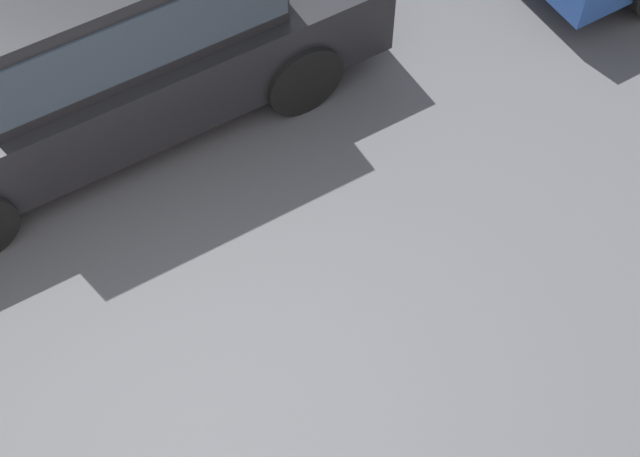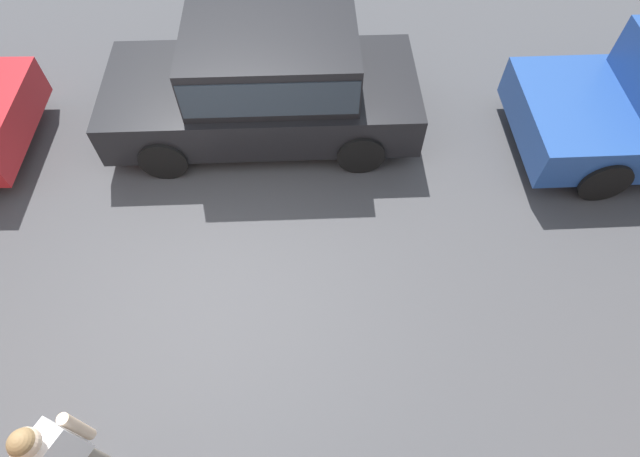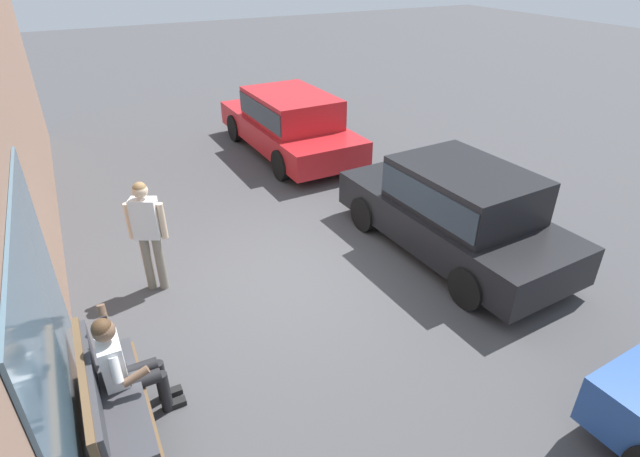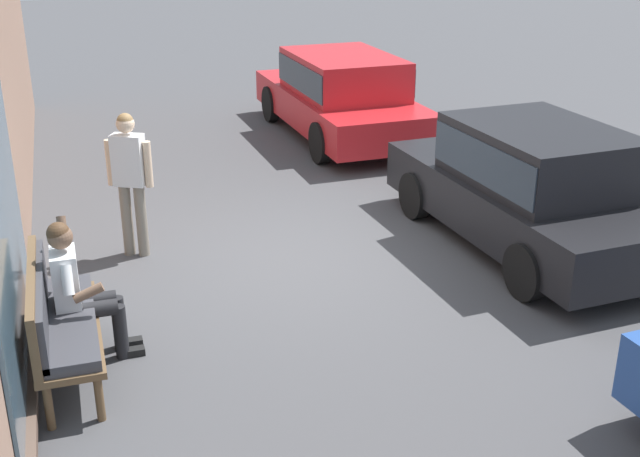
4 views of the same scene
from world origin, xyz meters
name	(u,v)px [view 1 (image 1 of 4)]	position (x,y,z in m)	size (l,w,h in m)	color
ground_plane	(199,394)	(0.00, 0.00, 0.00)	(60.00, 60.00, 0.00)	#424244
parked_car_mid	(92,16)	(-0.43, -2.59, 0.82)	(4.19, 2.02, 1.53)	black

